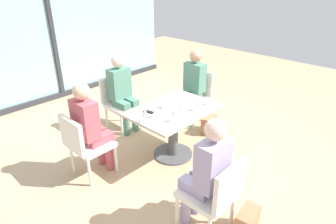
% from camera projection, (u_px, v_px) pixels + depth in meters
% --- Properties ---
extents(ground_plane, '(12.00, 12.00, 0.00)m').
position_uv_depth(ground_plane, '(173.00, 154.00, 4.20)').
color(ground_plane, tan).
extents(window_wall_backdrop, '(5.47, 0.10, 2.70)m').
position_uv_depth(window_wall_backdrop, '(53.00, 38.00, 5.64)').
color(window_wall_backdrop, '#8FB7BC').
rests_on(window_wall_backdrop, ground_plane).
extents(dining_table_main, '(1.18, 0.83, 0.73)m').
position_uv_depth(dining_table_main, '(173.00, 122.00, 3.97)').
color(dining_table_main, '#BCB29E').
rests_on(dining_table_main, ground_plane).
extents(chair_front_left, '(0.46, 0.50, 0.87)m').
position_uv_depth(chair_front_left, '(215.00, 192.00, 2.76)').
color(chair_front_left, silver).
rests_on(chair_front_left, ground_plane).
extents(chair_far_right, '(0.50, 0.46, 0.87)m').
position_uv_depth(chair_far_right, '(196.00, 93.00, 4.99)').
color(chair_far_right, silver).
rests_on(chair_far_right, ground_plane).
extents(chair_near_window, '(0.46, 0.51, 0.87)m').
position_uv_depth(chair_near_window, '(119.00, 100.00, 4.73)').
color(chair_near_window, silver).
rests_on(chair_near_window, ground_plane).
extents(chair_far_left, '(0.50, 0.46, 0.87)m').
position_uv_depth(chair_far_left, '(85.00, 142.00, 3.56)').
color(chair_far_left, silver).
rests_on(chair_far_left, ground_plane).
extents(person_front_left, '(0.34, 0.39, 1.26)m').
position_uv_depth(person_front_left, '(207.00, 170.00, 2.74)').
color(person_front_left, '#9E93B7').
rests_on(person_front_left, ground_plane).
extents(person_far_right, '(0.39, 0.34, 1.26)m').
position_uv_depth(person_far_right, '(192.00, 84.00, 4.83)').
color(person_far_right, '#4C7F6B').
rests_on(person_far_right, ground_plane).
extents(person_near_window, '(0.34, 0.39, 1.26)m').
position_uv_depth(person_near_window, '(122.00, 90.00, 4.57)').
color(person_near_window, '#4C7F6B').
rests_on(person_near_window, ground_plane).
extents(person_far_left, '(0.39, 0.34, 1.26)m').
position_uv_depth(person_far_left, '(90.00, 125.00, 3.54)').
color(person_far_left, '#B24C56').
rests_on(person_far_left, ground_plane).
extents(wine_glass_0, '(0.07, 0.07, 0.18)m').
position_uv_depth(wine_glass_0, '(198.00, 102.00, 3.77)').
color(wine_glass_0, silver).
rests_on(wine_glass_0, dining_table_main).
extents(wine_glass_1, '(0.07, 0.07, 0.18)m').
position_uv_depth(wine_glass_1, '(175.00, 112.00, 3.49)').
color(wine_glass_1, silver).
rests_on(wine_glass_1, dining_table_main).
extents(wine_glass_2, '(0.07, 0.07, 0.18)m').
position_uv_depth(wine_glass_2, '(155.00, 108.00, 3.60)').
color(wine_glass_2, silver).
rests_on(wine_glass_2, dining_table_main).
extents(wine_glass_3, '(0.07, 0.07, 0.18)m').
position_uv_depth(wine_glass_3, '(145.00, 113.00, 3.47)').
color(wine_glass_3, silver).
rests_on(wine_glass_3, dining_table_main).
extents(wine_glass_4, '(0.07, 0.07, 0.18)m').
position_uv_depth(wine_glass_4, '(212.00, 96.00, 3.95)').
color(wine_glass_4, silver).
rests_on(wine_glass_4, dining_table_main).
extents(wine_glass_5, '(0.07, 0.07, 0.18)m').
position_uv_depth(wine_glass_5, '(181.00, 104.00, 3.70)').
color(wine_glass_5, silver).
rests_on(wine_glass_5, dining_table_main).
extents(coffee_cup, '(0.08, 0.08, 0.09)m').
position_uv_depth(coffee_cup, '(163.00, 105.00, 3.89)').
color(coffee_cup, white).
rests_on(coffee_cup, dining_table_main).
extents(cell_phone_on_table, '(0.11, 0.16, 0.01)m').
position_uv_depth(cell_phone_on_table, '(148.00, 112.00, 3.79)').
color(cell_phone_on_table, black).
rests_on(cell_phone_on_table, dining_table_main).
extents(handbag_0, '(0.32, 0.20, 0.28)m').
position_uv_depth(handbag_0, '(247.00, 222.00, 2.89)').
color(handbag_0, '#A3704C').
rests_on(handbag_0, ground_plane).
extents(handbag_1, '(0.33, 0.23, 0.28)m').
position_uv_depth(handbag_1, '(209.00, 124.00, 4.73)').
color(handbag_1, '#A3704C').
rests_on(handbag_1, ground_plane).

